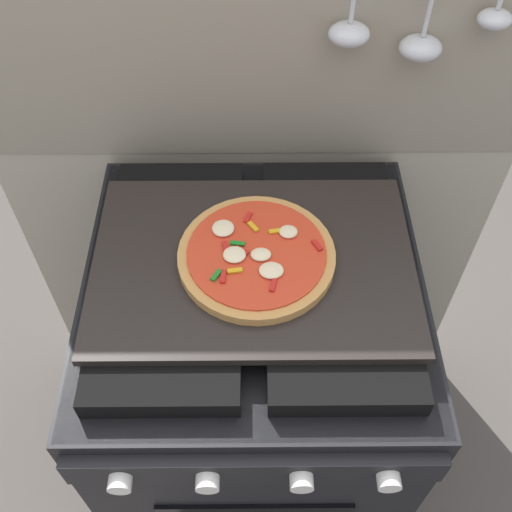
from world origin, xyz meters
TOP-DOWN VIEW (x-y plane):
  - ground_plane at (0.00, 0.00)m, footprint 4.00×4.00m
  - kitchen_backsplash at (0.00, 0.33)m, footprint 1.10×0.09m
  - stove at (-0.00, -0.00)m, footprint 0.60×0.64m
  - baking_tray at (0.00, 0.00)m, footprint 0.54×0.38m
  - pizza_left at (0.01, -0.00)m, footprint 0.26×0.26m

SIDE VIEW (x-z plane):
  - ground_plane at x=0.00m, z-range 0.00..0.00m
  - stove at x=0.00m, z-range 0.00..0.90m
  - kitchen_backsplash at x=0.00m, z-range 0.01..1.56m
  - baking_tray at x=0.00m, z-range 0.90..0.92m
  - pizza_left at x=0.01m, z-range 0.91..0.94m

